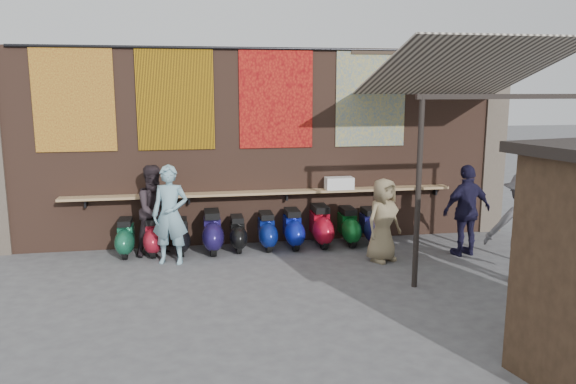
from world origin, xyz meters
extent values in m
plane|color=#474749|center=(0.00, 0.00, 0.00)|extent=(70.00, 70.00, 0.00)
cube|color=brown|center=(0.00, 2.70, 2.00)|extent=(10.00, 0.40, 4.00)
cube|color=#4C4238|center=(5.20, 2.70, 2.00)|extent=(0.50, 0.50, 4.00)
cube|color=#9E7A51|center=(0.00, 2.33, 1.10)|extent=(8.00, 0.32, 0.05)
cube|color=white|center=(1.60, 2.30, 1.25)|extent=(0.58, 0.29, 0.25)
cube|color=maroon|center=(-3.60, 2.48, 3.00)|extent=(1.50, 0.02, 2.00)
cube|color=orange|center=(-1.70, 2.48, 3.00)|extent=(1.50, 0.02, 2.00)
cube|color=#B42416|center=(0.30, 2.48, 3.00)|extent=(1.50, 0.02, 2.00)
cube|color=#2B5A9E|center=(2.30, 2.48, 3.00)|extent=(1.50, 0.02, 2.00)
cylinder|color=black|center=(0.00, 2.47, 3.98)|extent=(9.50, 0.06, 0.06)
imported|color=#7AA3B1|center=(-1.85, 1.40, 0.92)|extent=(0.76, 0.59, 1.84)
imported|color=black|center=(-2.14, 2.00, 0.88)|extent=(1.08, 1.02, 1.77)
imported|color=#191631|center=(3.77, 0.91, 0.89)|extent=(1.10, 0.61, 1.78)
imported|color=#5A585D|center=(3.93, -0.70, 0.94)|extent=(1.39, 1.19, 1.87)
imported|color=#817152|center=(2.05, 0.83, 0.79)|extent=(0.91, 0.79, 1.58)
cube|color=beige|center=(3.50, 0.90, 3.55)|extent=(3.20, 3.28, 0.97)
cube|color=#33261C|center=(3.50, 2.49, 3.95)|extent=(3.30, 0.08, 0.12)
cube|color=black|center=(3.50, -0.60, 3.08)|extent=(3.00, 0.08, 0.08)
cylinder|color=black|center=(2.10, -0.60, 1.55)|extent=(0.09, 0.09, 3.10)
cylinder|color=black|center=(4.90, -0.60, 1.55)|extent=(0.09, 0.09, 3.10)
camera|label=1|loc=(-1.50, -8.87, 3.23)|focal=35.00mm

